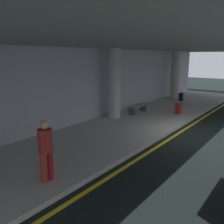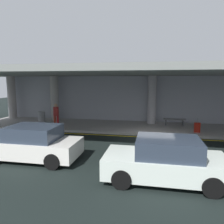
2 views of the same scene
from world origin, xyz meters
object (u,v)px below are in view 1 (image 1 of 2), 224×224
Objects in this scene: support_column_right_mid at (175,75)px; traveler_with_luggage at (46,147)px; suitcase_upright_primary at (181,97)px; bench_metal at (138,107)px; suitcase_upright_secondary at (178,109)px; support_column_center at (114,84)px.

traveler_with_luggage is (-14.62, -2.71, -0.86)m from support_column_right_mid.
suitcase_upright_primary is (13.61, 1.72, -0.65)m from traveler_with_luggage.
support_column_right_mid is at bearing 4.38° from bench_metal.
support_column_right_mid is at bearing 7.51° from suitcase_upright_secondary.
suitcase_upright_secondary is (2.89, -2.45, -1.51)m from support_column_center.
support_column_right_mid is 4.06× the size of suitcase_upright_secondary.
support_column_center is 4.08m from suitcase_upright_secondary.
support_column_center is 2.28m from bench_metal.
bench_metal is (-5.32, 0.51, 0.04)m from suitcase_upright_primary.
support_column_center is at bearing 173.88° from suitcase_upright_primary.
traveler_with_luggage is 9.54m from suitcase_upright_secondary.
traveler_with_luggage is at bearing -164.97° from bench_metal.
support_column_center is 7.21m from traveler_with_luggage.
suitcase_upright_secondary is at bearing -158.43° from suitcase_upright_primary.
suitcase_upright_secondary is (-5.11, -2.45, -1.51)m from support_column_right_mid.
support_column_right_mid reaches higher than traveler_with_luggage.
support_column_right_mid is 4.06× the size of suitcase_upright_primary.
support_column_right_mid is 2.17× the size of traveler_with_luggage.
traveler_with_luggage is 1.05× the size of bench_metal.
suitcase_upright_secondary is (9.51, 0.26, -0.65)m from traveler_with_luggage.
support_column_center is at bearing -0.50° from traveler_with_luggage.
traveler_with_luggage is at bearing -170.84° from suitcase_upright_primary.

